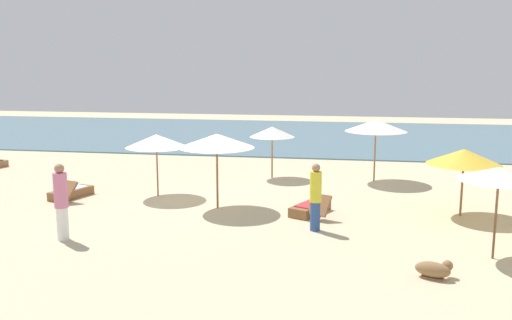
{
  "coord_description": "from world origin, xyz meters",
  "views": [
    {
      "loc": [
        4.39,
        -16.07,
        4.4
      ],
      "look_at": [
        1.28,
        2.27,
        1.1
      ],
      "focal_mm": 38.72,
      "sensor_mm": 36.0,
      "label": 1
    }
  ],
  "objects_px": {
    "umbrella_6": "(272,132)",
    "lounger_0": "(71,193)",
    "dog": "(435,269)",
    "umbrella_1": "(464,157)",
    "umbrella_4": "(499,174)",
    "umbrella_3": "(217,141)",
    "person_0": "(315,197)",
    "lounger_1": "(311,208)",
    "person_1": "(61,201)",
    "umbrella_5": "(376,125)",
    "umbrella_0": "(156,141)"
  },
  "relations": [
    {
      "from": "umbrella_6",
      "to": "lounger_0",
      "type": "bearing_deg",
      "value": -144.75
    },
    {
      "from": "umbrella_6",
      "to": "dog",
      "type": "height_order",
      "value": "umbrella_6"
    },
    {
      "from": "umbrella_1",
      "to": "umbrella_4",
      "type": "relative_size",
      "value": 0.99
    },
    {
      "from": "umbrella_3",
      "to": "person_0",
      "type": "xyz_separation_m",
      "value": [
        3.08,
        -1.77,
        -1.16
      ]
    },
    {
      "from": "umbrella_3",
      "to": "lounger_1",
      "type": "bearing_deg",
      "value": -3.67
    },
    {
      "from": "lounger_1",
      "to": "person_1",
      "type": "distance_m",
      "value": 6.93
    },
    {
      "from": "umbrella_6",
      "to": "person_0",
      "type": "relative_size",
      "value": 1.1
    },
    {
      "from": "lounger_1",
      "to": "person_0",
      "type": "distance_m",
      "value": 1.76
    },
    {
      "from": "person_1",
      "to": "umbrella_5",
      "type": "bearing_deg",
      "value": 46.47
    },
    {
      "from": "lounger_1",
      "to": "dog",
      "type": "bearing_deg",
      "value": -57.43
    },
    {
      "from": "lounger_0",
      "to": "umbrella_0",
      "type": "bearing_deg",
      "value": 14.95
    },
    {
      "from": "lounger_0",
      "to": "umbrella_4",
      "type": "bearing_deg",
      "value": -16.71
    },
    {
      "from": "umbrella_6",
      "to": "umbrella_5",
      "type": "bearing_deg",
      "value": 0.22
    },
    {
      "from": "umbrella_0",
      "to": "dog",
      "type": "relative_size",
      "value": 2.56
    },
    {
      "from": "umbrella_6",
      "to": "person_0",
      "type": "height_order",
      "value": "umbrella_6"
    },
    {
      "from": "umbrella_1",
      "to": "umbrella_6",
      "type": "relative_size",
      "value": 1.05
    },
    {
      "from": "umbrella_6",
      "to": "lounger_1",
      "type": "bearing_deg",
      "value": -69.5
    },
    {
      "from": "umbrella_3",
      "to": "lounger_0",
      "type": "distance_m",
      "value": 5.44
    },
    {
      "from": "umbrella_6",
      "to": "person_1",
      "type": "bearing_deg",
      "value": -116.15
    },
    {
      "from": "lounger_0",
      "to": "lounger_1",
      "type": "height_order",
      "value": "lounger_1"
    },
    {
      "from": "umbrella_0",
      "to": "umbrella_6",
      "type": "xyz_separation_m",
      "value": [
        3.34,
        3.57,
        -0.08
      ]
    },
    {
      "from": "umbrella_5",
      "to": "umbrella_6",
      "type": "bearing_deg",
      "value": -179.78
    },
    {
      "from": "umbrella_6",
      "to": "lounger_1",
      "type": "relative_size",
      "value": 1.13
    },
    {
      "from": "person_1",
      "to": "umbrella_6",
      "type": "bearing_deg",
      "value": 63.85
    },
    {
      "from": "dog",
      "to": "umbrella_3",
      "type": "bearing_deg",
      "value": 140.83
    },
    {
      "from": "umbrella_5",
      "to": "umbrella_3",
      "type": "bearing_deg",
      "value": -135.52
    },
    {
      "from": "umbrella_1",
      "to": "umbrella_3",
      "type": "height_order",
      "value": "umbrella_3"
    },
    {
      "from": "umbrella_1",
      "to": "umbrella_3",
      "type": "xyz_separation_m",
      "value": [
        -7.16,
        -0.37,
        0.34
      ]
    },
    {
      "from": "umbrella_3",
      "to": "lounger_0",
      "type": "relative_size",
      "value": 1.28
    },
    {
      "from": "umbrella_4",
      "to": "umbrella_6",
      "type": "xyz_separation_m",
      "value": [
        -6.19,
        7.98,
        -0.18
      ]
    },
    {
      "from": "umbrella_1",
      "to": "umbrella_4",
      "type": "height_order",
      "value": "umbrella_4"
    },
    {
      "from": "umbrella_0",
      "to": "person_1",
      "type": "height_order",
      "value": "umbrella_0"
    },
    {
      "from": "umbrella_1",
      "to": "dog",
      "type": "bearing_deg",
      "value": -105.95
    },
    {
      "from": "person_1",
      "to": "dog",
      "type": "height_order",
      "value": "person_1"
    },
    {
      "from": "umbrella_1",
      "to": "umbrella_5",
      "type": "distance_m",
      "value": 4.98
    },
    {
      "from": "umbrella_0",
      "to": "umbrella_1",
      "type": "bearing_deg",
      "value": -4.99
    },
    {
      "from": "lounger_1",
      "to": "person_1",
      "type": "bearing_deg",
      "value": -150.09
    },
    {
      "from": "umbrella_5",
      "to": "person_1",
      "type": "distance_m",
      "value": 11.63
    },
    {
      "from": "umbrella_6",
      "to": "umbrella_3",
      "type": "bearing_deg",
      "value": -101.95
    },
    {
      "from": "umbrella_1",
      "to": "person_1",
      "type": "height_order",
      "value": "umbrella_1"
    },
    {
      "from": "umbrella_5",
      "to": "person_0",
      "type": "xyz_separation_m",
      "value": [
        -1.79,
        -6.55,
        -1.18
      ]
    },
    {
      "from": "umbrella_3",
      "to": "umbrella_1",
      "type": "bearing_deg",
      "value": 2.98
    },
    {
      "from": "umbrella_3",
      "to": "umbrella_6",
      "type": "relative_size",
      "value": 1.15
    },
    {
      "from": "umbrella_4",
      "to": "dog",
      "type": "bearing_deg",
      "value": -135.79
    },
    {
      "from": "umbrella_5",
      "to": "person_0",
      "type": "bearing_deg",
      "value": -105.31
    },
    {
      "from": "umbrella_1",
      "to": "umbrella_5",
      "type": "bearing_deg",
      "value": 117.42
    },
    {
      "from": "dog",
      "to": "umbrella_4",
      "type": "bearing_deg",
      "value": 44.21
    },
    {
      "from": "person_1",
      "to": "umbrella_0",
      "type": "bearing_deg",
      "value": 80.88
    },
    {
      "from": "umbrella_1",
      "to": "dog",
      "type": "distance_m",
      "value": 5.46
    },
    {
      "from": "umbrella_6",
      "to": "person_1",
      "type": "relative_size",
      "value": 1.02
    }
  ]
}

